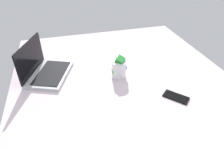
% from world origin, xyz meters
% --- Properties ---
extents(bed_mattress, '(1.80, 1.40, 0.18)m').
position_xyz_m(bed_mattress, '(0.00, 0.00, 0.09)').
color(bed_mattress, silver).
rests_on(bed_mattress, ground).
extents(laptop, '(0.39, 0.34, 0.23)m').
position_xyz_m(laptop, '(0.29, 0.48, 0.22)').
color(laptop, '#B7BABC').
rests_on(laptop, bed_mattress).
extents(snack_cup, '(0.10, 0.10, 0.14)m').
position_xyz_m(snack_cup, '(0.15, 0.02, 0.24)').
color(snack_cup, silver).
rests_on(snack_cup, bed_mattress).
extents(cell_phone, '(0.15, 0.14, 0.01)m').
position_xyz_m(cell_phone, '(-0.14, -0.24, 0.18)').
color(cell_phone, black).
rests_on(cell_phone, bed_mattress).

